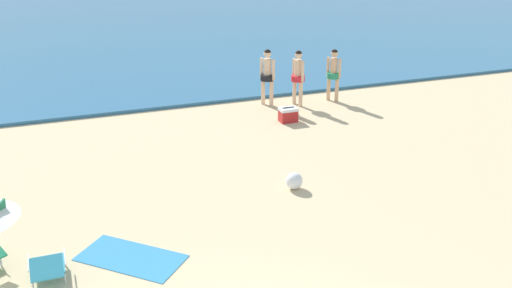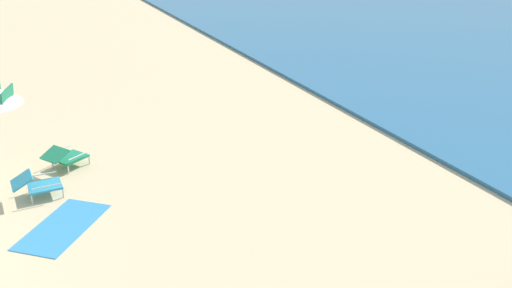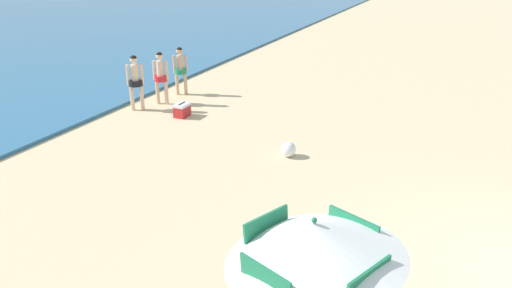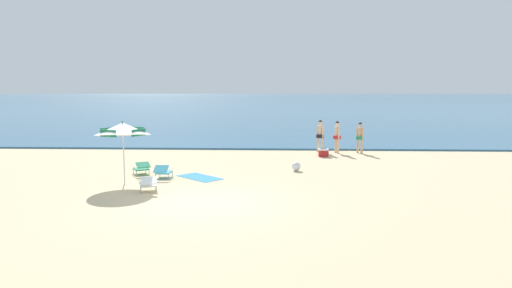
{
  "view_description": "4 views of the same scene",
  "coord_description": "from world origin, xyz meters",
  "px_view_note": "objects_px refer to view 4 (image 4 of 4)",
  "views": [
    {
      "loc": [
        -1.68,
        -5.04,
        5.58
      ],
      "look_at": [
        2.31,
        5.91,
        0.89
      ],
      "focal_mm": 41.18,
      "sensor_mm": 36.0,
      "label": 1
    },
    {
      "loc": [
        8.67,
        2.87,
        5.45
      ],
      "look_at": [
        0.03,
        7.19,
        1.23
      ],
      "focal_mm": 41.2,
      "sensor_mm": 36.0,
      "label": 2
    },
    {
      "loc": [
        -7.56,
        1.44,
        4.81
      ],
      "look_at": [
        1.43,
        5.48,
        0.86
      ],
      "focal_mm": 34.97,
      "sensor_mm": 36.0,
      "label": 3
    },
    {
      "loc": [
        2.08,
        -11.91,
        3.21
      ],
      "look_at": [
        1.28,
        6.12,
        1.0
      ],
      "focal_mm": 29.91,
      "sensor_mm": 36.0,
      "label": 4
    }
  ],
  "objects_px": {
    "lounge_chair_beside_umbrella": "(148,183)",
    "person_wading_in": "(320,134)",
    "beach_umbrella_striped_main": "(123,129)",
    "cooler_box": "(323,153)",
    "person_standing_near_shore": "(337,135)",
    "person_standing_beside": "(360,135)",
    "lounge_chair_under_umbrella": "(163,171)",
    "lounge_chair_facing_sea": "(142,168)",
    "beach_towel": "(200,177)",
    "beach_ball": "(296,166)"
  },
  "relations": [
    {
      "from": "beach_umbrella_striped_main",
      "to": "lounge_chair_beside_umbrella",
      "type": "bearing_deg",
      "value": -46.41
    },
    {
      "from": "lounge_chair_facing_sea",
      "to": "person_wading_in",
      "type": "bearing_deg",
      "value": 41.05
    },
    {
      "from": "person_wading_in",
      "to": "cooler_box",
      "type": "height_order",
      "value": "person_wading_in"
    },
    {
      "from": "lounge_chair_facing_sea",
      "to": "beach_ball",
      "type": "bearing_deg",
      "value": 9.59
    },
    {
      "from": "person_standing_near_shore",
      "to": "person_wading_in",
      "type": "xyz_separation_m",
      "value": [
        -0.85,
        0.34,
        0.02
      ]
    },
    {
      "from": "lounge_chair_under_umbrella",
      "to": "lounge_chair_facing_sea",
      "type": "bearing_deg",
      "value": 145.58
    },
    {
      "from": "beach_umbrella_striped_main",
      "to": "cooler_box",
      "type": "bearing_deg",
      "value": 40.27
    },
    {
      "from": "beach_towel",
      "to": "lounge_chair_facing_sea",
      "type": "bearing_deg",
      "value": 168.42
    },
    {
      "from": "lounge_chair_beside_umbrella",
      "to": "person_standing_beside",
      "type": "relative_size",
      "value": 0.61
    },
    {
      "from": "lounge_chair_beside_umbrella",
      "to": "lounge_chair_facing_sea",
      "type": "distance_m",
      "value": 3.08
    },
    {
      "from": "beach_umbrella_striped_main",
      "to": "person_standing_beside",
      "type": "relative_size",
      "value": 1.49
    },
    {
      "from": "person_standing_near_shore",
      "to": "person_standing_beside",
      "type": "xyz_separation_m",
      "value": [
        1.2,
        0.02,
        -0.03
      ]
    },
    {
      "from": "lounge_chair_under_umbrella",
      "to": "cooler_box",
      "type": "xyz_separation_m",
      "value": [
        6.6,
        5.72,
        -0.07
      ]
    },
    {
      "from": "lounge_chair_beside_umbrella",
      "to": "person_wading_in",
      "type": "distance_m",
      "value": 11.53
    },
    {
      "from": "beach_ball",
      "to": "person_standing_beside",
      "type": "bearing_deg",
      "value": 55.75
    },
    {
      "from": "lounge_chair_under_umbrella",
      "to": "person_standing_beside",
      "type": "distance_m",
      "value": 11.16
    },
    {
      "from": "lounge_chair_under_umbrella",
      "to": "cooler_box",
      "type": "height_order",
      "value": "lounge_chair_under_umbrella"
    },
    {
      "from": "beach_umbrella_striped_main",
      "to": "person_standing_beside",
      "type": "height_order",
      "value": "beach_umbrella_striped_main"
    },
    {
      "from": "lounge_chair_facing_sea",
      "to": "beach_towel",
      "type": "bearing_deg",
      "value": -11.58
    },
    {
      "from": "lounge_chair_under_umbrella",
      "to": "lounge_chair_facing_sea",
      "type": "height_order",
      "value": "lounge_chair_under_umbrella"
    },
    {
      "from": "beach_umbrella_striped_main",
      "to": "person_standing_near_shore",
      "type": "distance_m",
      "value": 11.68
    },
    {
      "from": "beach_umbrella_striped_main",
      "to": "lounge_chair_beside_umbrella",
      "type": "height_order",
      "value": "beach_umbrella_striped_main"
    },
    {
      "from": "lounge_chair_facing_sea",
      "to": "lounge_chair_under_umbrella",
      "type": "bearing_deg",
      "value": -34.42
    },
    {
      "from": "beach_umbrella_striped_main",
      "to": "cooler_box",
      "type": "xyz_separation_m",
      "value": [
        7.75,
        6.57,
        -1.72
      ]
    },
    {
      "from": "person_standing_near_shore",
      "to": "person_wading_in",
      "type": "relative_size",
      "value": 0.98
    },
    {
      "from": "beach_umbrella_striped_main",
      "to": "person_wading_in",
      "type": "bearing_deg",
      "value": 46.58
    },
    {
      "from": "cooler_box",
      "to": "beach_ball",
      "type": "height_order",
      "value": "cooler_box"
    },
    {
      "from": "person_standing_beside",
      "to": "beach_towel",
      "type": "xyz_separation_m",
      "value": [
        -7.31,
        -6.8,
        -0.94
      ]
    },
    {
      "from": "beach_towel",
      "to": "person_wading_in",
      "type": "bearing_deg",
      "value": 53.58
    },
    {
      "from": "beach_ball",
      "to": "cooler_box",
      "type": "bearing_deg",
      "value": 68.74
    },
    {
      "from": "lounge_chair_facing_sea",
      "to": "person_wading_in",
      "type": "height_order",
      "value": "person_wading_in"
    },
    {
      "from": "beach_umbrella_striped_main",
      "to": "person_wading_in",
      "type": "distance_m",
      "value": 11.31
    },
    {
      "from": "lounge_chair_facing_sea",
      "to": "person_standing_near_shore",
      "type": "xyz_separation_m",
      "value": [
        8.47,
        6.29,
        0.7
      ]
    },
    {
      "from": "lounge_chair_under_umbrella",
      "to": "lounge_chair_facing_sea",
      "type": "relative_size",
      "value": 0.88
    },
    {
      "from": "beach_umbrella_striped_main",
      "to": "lounge_chair_under_umbrella",
      "type": "bearing_deg",
      "value": 36.34
    },
    {
      "from": "lounge_chair_beside_umbrella",
      "to": "beach_towel",
      "type": "height_order",
      "value": "lounge_chair_beside_umbrella"
    },
    {
      "from": "lounge_chair_under_umbrella",
      "to": "beach_ball",
      "type": "distance_m",
      "value": 5.33
    },
    {
      "from": "lounge_chair_beside_umbrella",
      "to": "person_standing_beside",
      "type": "xyz_separation_m",
      "value": [
        8.55,
        9.18,
        0.67
      ]
    },
    {
      "from": "lounge_chair_facing_sea",
      "to": "person_standing_near_shore",
      "type": "relative_size",
      "value": 0.6
    },
    {
      "from": "beach_ball",
      "to": "beach_towel",
      "type": "relative_size",
      "value": 0.21
    },
    {
      "from": "lounge_chair_beside_umbrella",
      "to": "beach_towel",
      "type": "xyz_separation_m",
      "value": [
        1.24,
        2.38,
        -0.27
      ]
    },
    {
      "from": "lounge_chair_under_umbrella",
      "to": "beach_towel",
      "type": "height_order",
      "value": "lounge_chair_under_umbrella"
    },
    {
      "from": "person_standing_near_shore",
      "to": "lounge_chair_beside_umbrella",
      "type": "bearing_deg",
      "value": -128.74
    },
    {
      "from": "cooler_box",
      "to": "beach_umbrella_striped_main",
      "type": "bearing_deg",
      "value": -139.73
    },
    {
      "from": "person_wading_in",
      "to": "beach_towel",
      "type": "xyz_separation_m",
      "value": [
        -5.25,
        -7.12,
        -0.99
      ]
    },
    {
      "from": "lounge_chair_beside_umbrella",
      "to": "person_wading_in",
      "type": "xyz_separation_m",
      "value": [
        6.5,
        9.5,
        0.72
      ]
    },
    {
      "from": "person_wading_in",
      "to": "person_standing_beside",
      "type": "bearing_deg",
      "value": -8.79
    },
    {
      "from": "person_standing_near_shore",
      "to": "cooler_box",
      "type": "xyz_separation_m",
      "value": [
        -0.85,
        -1.28,
        -0.77
      ]
    },
    {
      "from": "lounge_chair_under_umbrella",
      "to": "lounge_chair_facing_sea",
      "type": "distance_m",
      "value": 1.24
    },
    {
      "from": "beach_umbrella_striped_main",
      "to": "person_wading_in",
      "type": "xyz_separation_m",
      "value": [
        7.75,
        8.19,
        -0.93
      ]
    }
  ]
}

